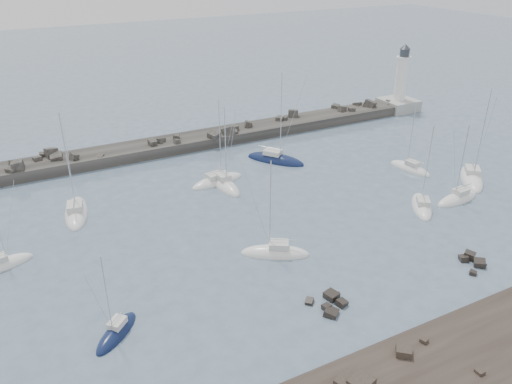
% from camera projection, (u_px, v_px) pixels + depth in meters
% --- Properties ---
extents(ground, '(400.00, 400.00, 0.00)m').
position_uv_depth(ground, '(310.00, 249.00, 58.66)').
color(ground, slate).
rests_on(ground, ground).
extents(rock_shelf, '(140.00, 12.00, 1.96)m').
position_uv_depth(rock_shelf, '(457.00, 378.00, 41.27)').
color(rock_shelf, black).
rests_on(rock_shelf, ground).
extents(rock_cluster_near, '(4.18, 4.00, 1.53)m').
position_uv_depth(rock_cluster_near, '(330.00, 306.00, 49.40)').
color(rock_cluster_near, black).
rests_on(rock_cluster_near, ground).
extents(rock_cluster_far, '(3.55, 3.78, 1.44)m').
position_uv_depth(rock_cluster_far, '(474.00, 262.00, 56.02)').
color(rock_cluster_far, black).
rests_on(rock_cluster_far, ground).
extents(breakwater, '(115.00, 7.23, 4.99)m').
position_uv_depth(breakwater, '(149.00, 152.00, 85.37)').
color(breakwater, '#2D2B28').
rests_on(breakwater, ground).
extents(lighthouse, '(7.00, 7.00, 14.60)m').
position_uv_depth(lighthouse, '(399.00, 96.00, 106.82)').
color(lighthouse, '#9C9C97').
rests_on(lighthouse, ground).
extents(sailboat_0, '(6.96, 3.75, 10.71)m').
position_uv_depth(sailboat_0, '(3.00, 266.00, 55.43)').
color(sailboat_0, white).
rests_on(sailboat_0, ground).
extents(sailboat_2, '(5.58, 5.52, 9.68)m').
position_uv_depth(sailboat_2, '(117.00, 333.00, 45.86)').
color(sailboat_2, '#0F1A3F').
rests_on(sailboat_2, ground).
extents(sailboat_3, '(4.67, 9.83, 14.95)m').
position_uv_depth(sailboat_3, '(76.00, 213.00, 66.26)').
color(sailboat_3, white).
rests_on(sailboat_3, ground).
extents(sailboat_4, '(9.03, 4.11, 13.68)m').
position_uv_depth(sailboat_4, '(217.00, 182.00, 75.12)').
color(sailboat_4, white).
rests_on(sailboat_4, ground).
extents(sailboat_5, '(8.10, 6.20, 12.76)m').
position_uv_depth(sailboat_5, '(275.00, 253.00, 57.63)').
color(sailboat_5, white).
rests_on(sailboat_5, ground).
extents(sailboat_6, '(2.92, 8.45, 13.44)m').
position_uv_depth(sailboat_6, '(225.00, 185.00, 73.90)').
color(sailboat_6, white).
rests_on(sailboat_6, ground).
extents(sailboat_7, '(6.56, 7.82, 12.49)m').
position_uv_depth(sailboat_7, '(422.00, 207.00, 67.87)').
color(sailboat_7, white).
rests_on(sailboat_7, ground).
extents(sailboat_8, '(8.55, 9.91, 15.87)m').
position_uv_depth(sailboat_8, '(275.00, 160.00, 82.52)').
color(sailboat_8, '#0F1A3F').
rests_on(sailboat_8, ground).
extents(sailboat_9, '(7.75, 2.92, 12.23)m').
position_uv_depth(sailboat_9, '(457.00, 199.00, 69.79)').
color(sailboat_9, white).
rests_on(sailboat_9, ground).
extents(sailboat_10, '(3.61, 7.65, 11.80)m').
position_uv_depth(sailboat_10, '(410.00, 169.00, 79.34)').
color(sailboat_10, white).
rests_on(sailboat_10, ground).
extents(sailboat_11, '(8.72, 9.42, 15.51)m').
position_uv_depth(sailboat_11, '(471.00, 179.00, 75.91)').
color(sailboat_11, white).
rests_on(sailboat_11, ground).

